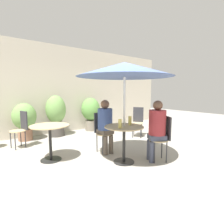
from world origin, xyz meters
The scene contains 16 objects.
ground_plane centered at (0.00, 0.00, 0.00)m, with size 20.00×20.00×0.00m, color #9E998E.
storefront_wall centered at (0.00, 3.34, 1.50)m, with size 10.00×0.06×3.00m.
cafe_table_near centered at (0.24, -0.04, 0.57)m, with size 0.79×0.79×0.75m.
cafe_table_far centered at (-0.92, 0.98, 0.57)m, with size 0.79×0.79×0.75m.
bistro_chair_0 centered at (0.94, -0.47, 0.56)m, with size 0.44×0.43×0.94m.
bistro_chair_1 centered at (0.26, 0.79, 0.56)m, with size 0.39×0.39×0.94m.
bistro_chair_3 centered at (1.95, 1.25, 0.56)m, with size 0.44×0.44×0.94m.
bistro_chair_4 centered at (-1.23, 2.31, 0.56)m, with size 0.42×0.40×0.94m.
seated_person_0 centered at (0.81, -0.39, 0.75)m, with size 0.43×0.42×1.26m.
seated_person_1 centered at (0.25, 0.64, 0.74)m, with size 0.34×0.35×1.25m.
beer_glass_0 centered at (0.06, -0.11, 0.83)m, with size 0.07×0.07×0.17m.
beer_glass_1 centered at (0.42, -0.01, 0.84)m, with size 0.07×0.07×0.18m.
potted_plant_0 centered at (-1.02, 2.95, 0.65)m, with size 0.67×0.67×1.10m.
potted_plant_1 centered at (-0.10, 2.91, 0.72)m, with size 0.63×0.63×1.32m.
potted_plant_2 centered at (1.20, 2.92, 0.71)m, with size 0.68×0.68×1.21m.
umbrella centered at (0.24, -0.04, 1.86)m, with size 1.87×1.87×2.00m.
Camera 1 is at (-2.05, -2.63, 1.45)m, focal length 28.00 mm.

